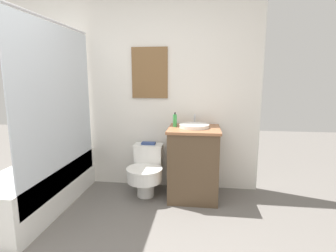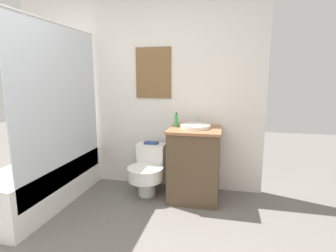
{
  "view_description": "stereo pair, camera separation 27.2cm",
  "coord_description": "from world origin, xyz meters",
  "views": [
    {
      "loc": [
        0.9,
        -1.34,
        1.42
      ],
      "look_at": [
        0.53,
        1.52,
        0.89
      ],
      "focal_mm": 28.0,
      "sensor_mm": 36.0,
      "label": 1
    },
    {
      "loc": [
        1.16,
        -1.29,
        1.42
      ],
      "look_at": [
        0.53,
        1.52,
        0.89
      ],
      "focal_mm": 28.0,
      "sensor_mm": 36.0,
      "label": 2
    }
  ],
  "objects": [
    {
      "name": "wall_back",
      "position": [
        0.0,
        1.99,
        1.25
      ],
      "size": [
        3.25,
        0.07,
        2.5
      ],
      "color": "white",
      "rests_on": "ground_plane"
    },
    {
      "name": "soap_bottle",
      "position": [
        0.59,
        1.71,
        0.93
      ],
      "size": [
        0.05,
        0.05,
        0.17
      ],
      "color": "green",
      "rests_on": "vanity"
    },
    {
      "name": "sink",
      "position": [
        0.82,
        1.69,
        0.87
      ],
      "size": [
        0.35,
        0.38,
        0.13
      ],
      "color": "white",
      "rests_on": "vanity"
    },
    {
      "name": "book_on_tank",
      "position": [
        0.24,
        1.83,
        0.61
      ],
      "size": [
        0.17,
        0.1,
        0.02
      ],
      "color": "#33477F",
      "rests_on": "toilet"
    },
    {
      "name": "shower_area",
      "position": [
        -0.82,
        1.18,
        0.3
      ],
      "size": [
        0.58,
        1.58,
        1.98
      ],
      "color": "white",
      "rests_on": "ground_plane"
    },
    {
      "name": "vanity",
      "position": [
        0.82,
        1.67,
        0.43
      ],
      "size": [
        0.6,
        0.58,
        0.85
      ],
      "color": "brown",
      "rests_on": "ground_plane"
    },
    {
      "name": "toilet",
      "position": [
        0.24,
        1.67,
        0.31
      ],
      "size": [
        0.43,
        0.58,
        0.6
      ],
      "color": "white",
      "rests_on": "ground_plane"
    }
  ]
}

